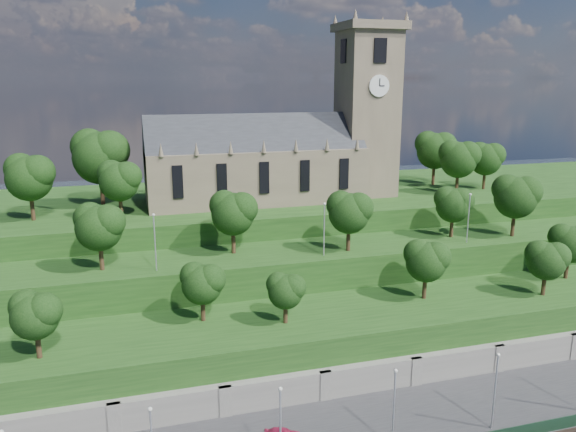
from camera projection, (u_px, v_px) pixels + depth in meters
name	position (u px, v px, depth m)	size (l,w,h in m)	color
promenade	(394.00, 430.00, 52.61)	(160.00, 12.00, 2.00)	#2D2D30
retaining_wall	(368.00, 383.00, 57.82)	(160.00, 2.10, 5.00)	slate
embankment_lower	(347.00, 344.00, 63.08)	(160.00, 12.00, 8.00)	#1C4015
embankment_upper	(315.00, 293.00, 72.86)	(160.00, 10.00, 12.00)	#1C4015
hilltop	(274.00, 238.00, 92.09)	(160.00, 32.00, 15.00)	#1C4015
church	(285.00, 150.00, 84.97)	(38.60, 12.35, 27.60)	brown
trees_lower	(388.00, 268.00, 62.49)	(67.41, 8.63, 7.17)	#322113
trees_upper	(346.00, 207.00, 70.30)	(59.71, 8.49, 8.53)	#322113
trees_hilltop	(264.00, 159.00, 83.68)	(75.57, 15.70, 11.19)	#322113
lamp_posts_promenade	(394.00, 403.00, 47.52)	(60.36, 0.36, 7.50)	#B2B2B7
lamp_posts_upper	(324.00, 225.00, 67.70)	(40.36, 0.36, 6.64)	#B2B2B7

